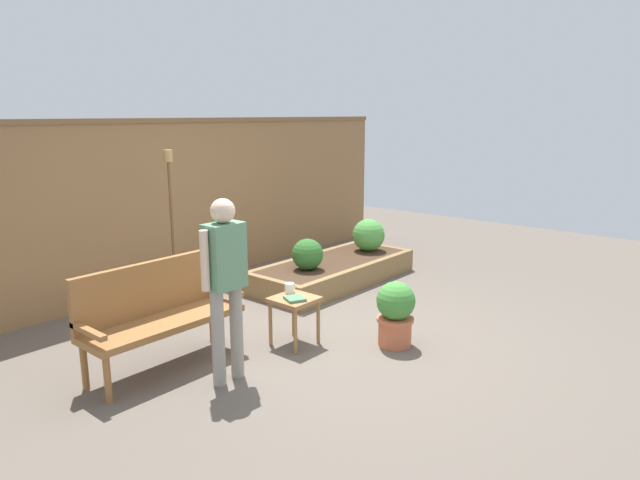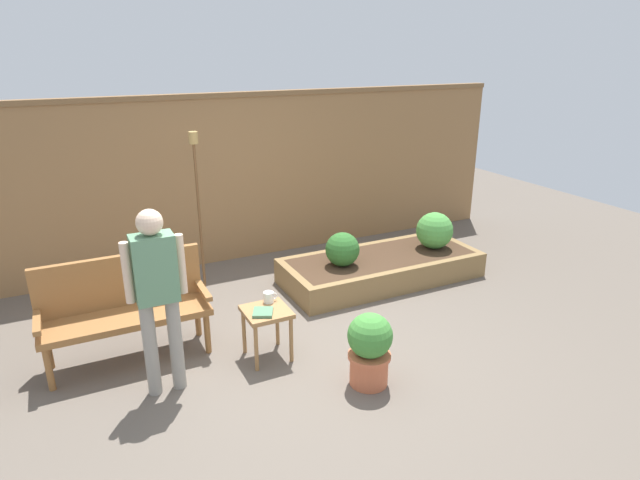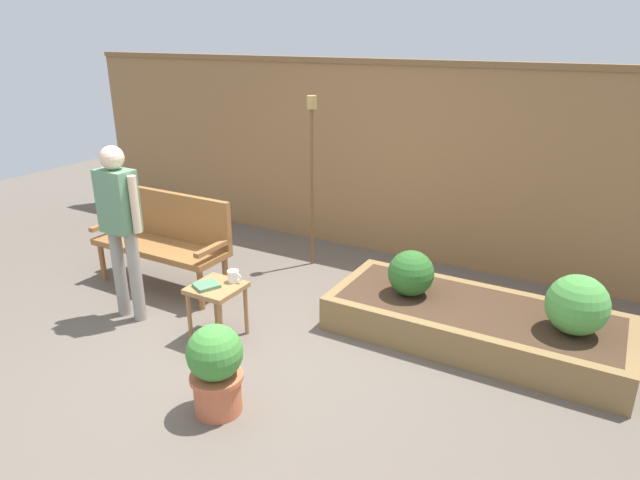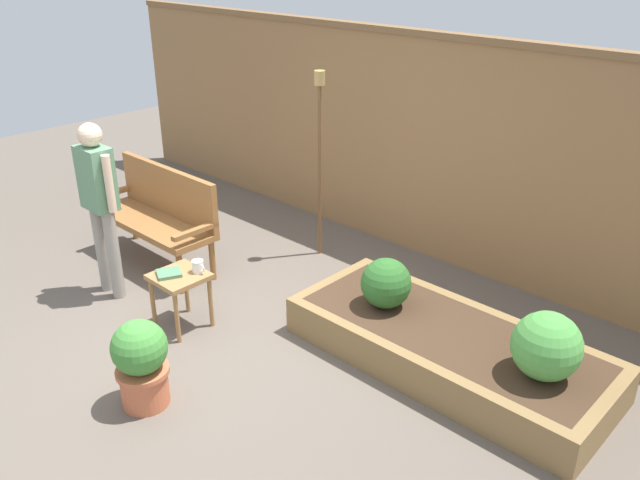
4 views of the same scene
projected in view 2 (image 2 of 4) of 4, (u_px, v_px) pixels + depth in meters
ground_plane at (304, 353)px, 5.00m from camera, size 14.00×14.00×0.00m
fence_back at (218, 180)px, 6.83m from camera, size 8.40×0.14×2.16m
garden_bench at (124, 301)px, 4.79m from camera, size 1.44×0.48×0.94m
side_table at (267, 318)px, 4.81m from camera, size 0.40×0.40×0.48m
cup_on_table at (269, 297)px, 4.91m from camera, size 0.13×0.09×0.10m
book_on_table at (263, 312)px, 4.70m from camera, size 0.23×0.24×0.03m
potted_boxwood at (370, 347)px, 4.44m from camera, size 0.38×0.38×0.64m
raised_planter_bed at (381, 268)px, 6.54m from camera, size 2.40×1.00×0.30m
shrub_near_bench at (342, 249)px, 6.15m from camera, size 0.39×0.39×0.39m
shrub_far_corner at (435, 231)px, 6.68m from camera, size 0.46×0.46×0.46m
tiki_torch at (197, 185)px, 5.96m from camera, size 0.10×0.10×1.83m
person_by_bench at (157, 287)px, 4.16m from camera, size 0.47×0.20×1.56m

